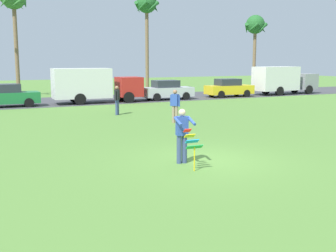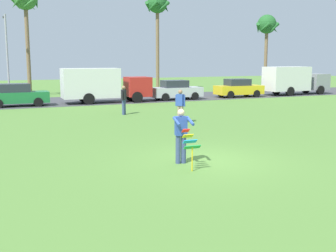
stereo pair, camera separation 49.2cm
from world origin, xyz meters
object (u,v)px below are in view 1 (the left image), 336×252
Objects in this scene: palm_tree_centre_far at (147,8)px; kite_held at (192,143)px; parked_truck_grey_van at (282,80)px; person_kite_flyer at (182,134)px; parked_truck_red_cab at (93,84)px; parked_car_yellow at (229,88)px; person_walker_near at (175,105)px; parked_car_silver at (167,90)px; person_walker_far at (117,99)px; palm_tree_right_near at (14,3)px; palm_tree_far_left at (255,28)px; parked_car_green at (7,96)px.

kite_held is at bearing -110.90° from palm_tree_centre_far.
parked_truck_grey_van is at bearing 43.86° from kite_held.
person_kite_flyer is at bearing -137.18° from parked_truck_grey_van.
parked_truck_red_cab is 1.59× the size of parked_car_yellow.
person_walker_near is at bearing -133.89° from parked_car_yellow.
parked_car_silver is 12.13m from parked_truck_grey_van.
parked_truck_grey_van is (6.03, -0.00, 0.64)m from parked_car_yellow.
person_walker_near is 4.72m from person_walker_far.
person_walker_far is at bearing -133.06° from parked_car_silver.
parked_car_yellow is at bearing -30.61° from palm_tree_right_near.
person_walker_far is (-1.61, 4.43, 0.00)m from person_walker_near.
person_walker_near is at bearing 66.14° from kite_held.
parked_truck_grey_van is at bearing -23.42° from palm_tree_right_near.
palm_tree_centre_far is at bearing 49.73° from parked_truck_red_cab.
parked_truck_grey_van is 3.91× the size of person_walker_near.
palm_tree_right_near is (-16.51, 9.77, 7.49)m from parked_car_yellow.
palm_tree_centre_far is (11.71, 30.13, 7.66)m from person_kite_flyer.
palm_tree_far_left is 29.12m from person_walker_near.
palm_tree_far_left reaches higher than parked_truck_red_cab.
palm_tree_right_near is at bearing 79.22° from parked_car_green.
parked_truck_red_cab is 1.00× the size of parked_truck_grey_van.
palm_tree_far_left is (15.09, 8.27, 6.07)m from parked_car_silver.
palm_tree_far_left reaches higher than person_kite_flyer.
parked_truck_grey_van is at bearing 0.00° from parked_car_green.
parked_truck_grey_van is 25.51m from palm_tree_right_near.
kite_held is at bearing -87.26° from palm_tree_right_near.
person_walker_far is (-21.92, -15.57, -5.92)m from palm_tree_far_left.
kite_held is 0.18× the size of parked_truck_red_cab.
palm_tree_far_left reaches higher than parked_car_silver.
parked_truck_red_cab is at bearing -179.99° from parked_car_yellow.
parked_truck_red_cab is 3.91× the size of person_walker_near.
parked_car_green is at bearing -180.00° from parked_truck_grey_van.
palm_tree_centre_far is (9.04, 10.67, 7.20)m from parked_truck_red_cab.
parked_car_yellow is 0.44× the size of palm_tree_right_near.
palm_tree_far_left is (21.31, 8.27, 5.44)m from parked_truck_red_cab.
palm_tree_far_left is (25.53, -1.50, -1.42)m from palm_tree_right_near.
person_walker_far is (-6.83, -7.31, 0.16)m from parked_car_silver.
palm_tree_far_left reaches higher than kite_held.
parked_truck_grey_van is 10.33m from palm_tree_far_left.
parked_car_silver is at bearing 46.94° from person_walker_far.
person_kite_flyer is 19.75m from parked_car_green.
palm_tree_right_near reaches higher than kite_held.
parked_car_yellow is at bearing 52.43° from person_kite_flyer.
parked_car_yellow is 0.63× the size of parked_truck_grey_van.
parked_car_silver is at bearing -0.00° from parked_car_green.
parked_car_yellow is (6.08, 0.00, 0.00)m from parked_car_silver.
parked_car_silver is 10.00m from person_walker_far.
palm_tree_far_left is 4.76× the size of person_walker_far.
palm_tree_right_near reaches higher than person_kite_flyer.
kite_held is at bearing -99.49° from person_walker_far.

